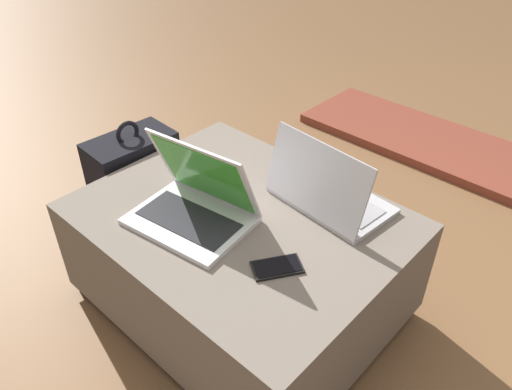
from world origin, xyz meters
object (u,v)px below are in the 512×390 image
at_px(laptop_near, 195,204).
at_px(cell_phone, 277,267).
at_px(laptop_far, 326,193).
at_px(backpack, 135,186).

relative_size(laptop_near, cell_phone, 2.48).
bearing_deg(cell_phone, laptop_near, 33.46).
distance_m(laptop_near, laptop_far, 0.40).
height_order(cell_phone, backpack, backpack).
relative_size(laptop_far, backpack, 0.78).
xyz_separation_m(cell_phone, backpack, (-0.84, 0.12, -0.20)).
bearing_deg(laptop_far, laptop_near, 57.22).
bearing_deg(laptop_near, laptop_far, 43.79).
distance_m(laptop_far, backpack, 0.83).
xyz_separation_m(laptop_far, cell_phone, (0.07, -0.31, -0.04)).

